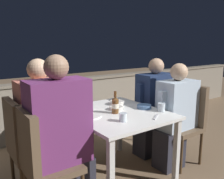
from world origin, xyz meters
The scene contains 21 objects.
ground_plane centered at (0.00, 0.00, 0.00)m, with size 16.00×16.00×0.00m, color #7A6047.
parapet_wall centered at (0.00, 1.50, 0.43)m, with size 9.00×0.18×0.85m.
dining_table centered at (0.00, 0.00, 0.62)m, with size 0.90×1.03×0.71m.
planter_hedge centered at (-0.18, 1.01, 0.34)m, with size 0.82×0.47×0.61m.
chair_left_near centered at (-0.86, -0.17, 0.55)m, with size 0.41×0.41×0.92m.
person_purple_stripe centered at (-0.66, -0.17, 0.66)m, with size 0.52×0.26×1.32m.
chair_left_far centered at (-0.88, 0.20, 0.55)m, with size 0.41×0.41×0.92m.
person_coral_top centered at (-0.68, 0.20, 0.64)m, with size 0.48×0.26×1.27m.
chair_right_near centered at (0.86, -0.20, 0.55)m, with size 0.41×0.41×0.92m.
person_blue_shirt centered at (0.66, -0.20, 0.59)m, with size 0.50×0.26×1.18m.
chair_right_far centered at (0.90, 0.17, 0.55)m, with size 0.41×0.41×0.92m.
person_navy_jumper centered at (0.70, 0.17, 0.61)m, with size 0.51×0.26×1.22m.
beer_bottle centered at (-0.04, -0.03, 0.80)m, with size 0.07×0.07×0.22m.
plate_0 centered at (-0.30, 0.02, 0.72)m, with size 0.21×0.21×0.01m.
bowl_0 centered at (0.18, 0.24, 0.73)m, with size 0.17×0.17×0.04m.
bowl_1 centered at (0.32, -0.07, 0.73)m, with size 0.15×0.15×0.04m.
bowl_2 centered at (0.05, 0.07, 0.73)m, with size 0.14×0.14×0.03m.
glass_cup_0 centered at (-0.26, 0.29, 0.76)m, with size 0.07×0.07×0.11m.
glass_cup_1 centered at (-0.13, -0.27, 0.75)m, with size 0.07×0.07×0.08m.
glass_cup_2 centered at (0.38, -0.25, 0.75)m, with size 0.08×0.08×0.09m.
fork_0 centered at (0.20, -0.36, 0.71)m, with size 0.15×0.11×0.01m.
Camera 1 is at (-1.38, -1.86, 1.40)m, focal length 38.00 mm.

